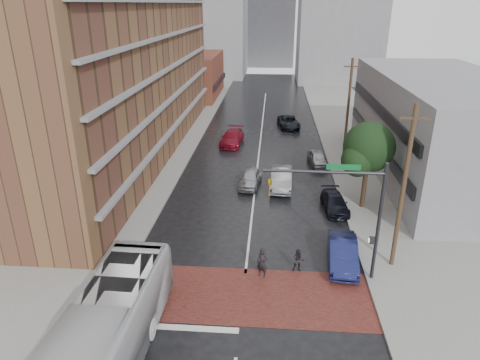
# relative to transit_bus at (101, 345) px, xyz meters

# --- Properties ---
(ground) EXTENTS (160.00, 160.00, 0.00)m
(ground) POSITION_rel_transit_bus_xyz_m (5.50, 5.45, -1.73)
(ground) COLOR black
(ground) RESTS_ON ground
(crosswalk) EXTENTS (14.00, 5.00, 0.02)m
(crosswalk) POSITION_rel_transit_bus_xyz_m (5.50, 5.95, -1.72)
(crosswalk) COLOR brown
(crosswalk) RESTS_ON ground
(sidewalk_west) EXTENTS (9.00, 90.00, 0.15)m
(sidewalk_west) POSITION_rel_transit_bus_xyz_m (-6.00, 30.45, -1.66)
(sidewalk_west) COLOR gray
(sidewalk_west) RESTS_ON ground
(sidewalk_east) EXTENTS (9.00, 90.00, 0.15)m
(sidewalk_east) POSITION_rel_transit_bus_xyz_m (17.00, 30.45, -1.66)
(sidewalk_east) COLOR gray
(sidewalk_east) RESTS_ON ground
(apartment_block) EXTENTS (10.00, 44.00, 28.00)m
(apartment_block) POSITION_rel_transit_bus_xyz_m (-8.50, 29.45, 12.27)
(apartment_block) COLOR brown
(apartment_block) RESTS_ON ground
(storefront_west) EXTENTS (8.00, 16.00, 7.00)m
(storefront_west) POSITION_rel_transit_bus_xyz_m (-6.50, 59.45, 1.77)
(storefront_west) COLOR brown
(storefront_west) RESTS_ON ground
(building_east) EXTENTS (11.00, 26.00, 9.00)m
(building_east) POSITION_rel_transit_bus_xyz_m (22.00, 25.45, 2.77)
(building_east) COLOR gray
(building_east) RESTS_ON ground
(distant_tower_center) EXTENTS (12.00, 10.00, 24.00)m
(distant_tower_center) POSITION_rel_transit_bus_xyz_m (5.50, 100.45, 10.27)
(distant_tower_center) COLOR gray
(distant_tower_center) RESTS_ON ground
(street_tree) EXTENTS (4.20, 4.10, 6.90)m
(street_tree) POSITION_rel_transit_bus_xyz_m (14.02, 17.48, 3.00)
(street_tree) COLOR #332319
(street_tree) RESTS_ON ground
(signal_mast) EXTENTS (6.50, 0.30, 7.20)m
(signal_mast) POSITION_rel_transit_bus_xyz_m (11.35, 7.95, 3.00)
(signal_mast) COLOR #2D2D33
(signal_mast) RESTS_ON ground
(utility_pole_near) EXTENTS (1.60, 0.26, 10.00)m
(utility_pole_near) POSITION_rel_transit_bus_xyz_m (14.30, 9.45, 3.41)
(utility_pole_near) COLOR #473321
(utility_pole_near) RESTS_ON ground
(utility_pole_far) EXTENTS (1.60, 0.26, 10.00)m
(utility_pole_far) POSITION_rel_transit_bus_xyz_m (14.30, 29.45, 3.41)
(utility_pole_far) COLOR #473321
(utility_pole_far) RESTS_ON ground
(transit_bus) EXTENTS (3.26, 12.50, 3.46)m
(transit_bus) POSITION_rel_transit_bus_xyz_m (0.00, 0.00, 0.00)
(transit_bus) COLOR silver
(transit_bus) RESTS_ON ground
(pedestrian_a) EXTENTS (0.80, 0.67, 1.87)m
(pedestrian_a) POSITION_rel_transit_bus_xyz_m (6.49, 7.76, -0.80)
(pedestrian_a) COLOR black
(pedestrian_a) RESTS_ON ground
(pedestrian_b) EXTENTS (0.74, 0.60, 1.46)m
(pedestrian_b) POSITION_rel_transit_bus_xyz_m (8.60, 8.45, -1.00)
(pedestrian_b) COLOR black
(pedestrian_b) RESTS_ON ground
(car_travel_a) EXTENTS (2.11, 4.29, 1.41)m
(car_travel_a) POSITION_rel_transit_bus_xyz_m (5.04, 21.17, -1.03)
(car_travel_a) COLOR #A9ACB1
(car_travel_a) RESTS_ON ground
(car_travel_b) EXTENTS (1.90, 5.09, 1.66)m
(car_travel_b) POSITION_rel_transit_bus_xyz_m (7.74, 21.04, -0.90)
(car_travel_b) COLOR #B4B6BC
(car_travel_b) RESTS_ON ground
(car_travel_c) EXTENTS (2.68, 5.58, 1.57)m
(car_travel_c) POSITION_rel_transit_bus_xyz_m (2.34, 32.91, -0.95)
(car_travel_c) COLOR maroon
(car_travel_c) RESTS_ON ground
(suv_travel) EXTENTS (3.08, 5.46, 1.44)m
(suv_travel) POSITION_rel_transit_bus_xyz_m (8.93, 40.62, -1.01)
(suv_travel) COLOR black
(suv_travel) RESTS_ON ground
(car_parked_near) EXTENTS (2.03, 4.87, 1.56)m
(car_parked_near) POSITION_rel_transit_bus_xyz_m (11.33, 9.45, -0.95)
(car_parked_near) COLOR #151B4C
(car_parked_near) RESTS_ON ground
(car_parked_mid) EXTENTS (2.08, 4.36, 1.23)m
(car_parked_mid) POSITION_rel_transit_bus_xyz_m (11.80, 16.95, -1.12)
(car_parked_mid) COLOR black
(car_parked_mid) RESTS_ON ground
(car_parked_far) EXTENTS (2.06, 4.06, 1.32)m
(car_parked_far) POSITION_rel_transit_bus_xyz_m (11.39, 27.03, -1.07)
(car_parked_far) COLOR #9DA0A4
(car_parked_far) RESTS_ON ground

